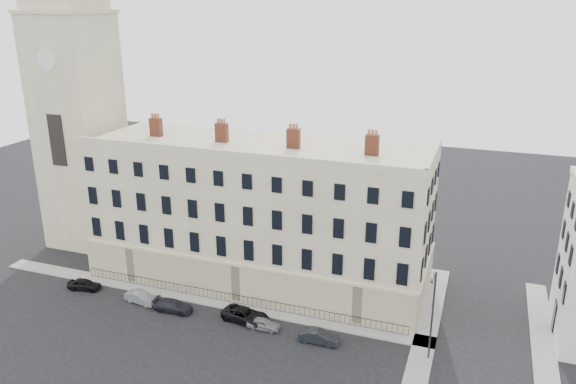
% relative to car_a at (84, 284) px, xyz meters
% --- Properties ---
extents(ground, '(160.00, 160.00, 0.00)m').
position_rel_car_a_xyz_m(ground, '(22.26, -2.69, -0.60)').
color(ground, black).
rests_on(ground, ground).
extents(terrace, '(36.22, 12.22, 17.00)m').
position_rel_car_a_xyz_m(terrace, '(16.29, 9.28, 6.90)').
color(terrace, '#BFB48E').
rests_on(terrace, ground).
extents(church_tower, '(8.00, 8.13, 44.00)m').
position_rel_car_a_xyz_m(church_tower, '(-7.74, 11.30, 18.06)').
color(church_tower, '#BFB48E').
rests_on(church_tower, ground).
extents(pavement_terrace, '(48.00, 2.00, 0.12)m').
position_rel_car_a_xyz_m(pavement_terrace, '(12.26, 2.31, -0.54)').
color(pavement_terrace, gray).
rests_on(pavement_terrace, ground).
extents(pavement_east_return, '(2.00, 24.00, 0.12)m').
position_rel_car_a_xyz_m(pavement_east_return, '(35.26, 5.31, -0.54)').
color(pavement_east_return, gray).
rests_on(pavement_east_return, ground).
extents(pavement_adjacent, '(2.00, 20.00, 0.12)m').
position_rel_car_a_xyz_m(pavement_adjacent, '(45.26, 7.31, -0.54)').
color(pavement_adjacent, gray).
rests_on(pavement_adjacent, ground).
extents(railings, '(35.00, 0.04, 0.96)m').
position_rel_car_a_xyz_m(railings, '(16.26, 2.71, -0.04)').
color(railings, black).
rests_on(railings, ground).
extents(car_a, '(3.69, 1.99, 1.19)m').
position_rel_car_a_xyz_m(car_a, '(0.00, 0.00, 0.00)').
color(car_a, black).
rests_on(car_a, ground).
extents(car_b, '(3.71, 1.72, 1.18)m').
position_rel_car_a_xyz_m(car_b, '(7.30, -0.35, -0.01)').
color(car_b, gray).
rests_on(car_b, ground).
extents(car_c, '(4.09, 1.81, 1.17)m').
position_rel_car_a_xyz_m(car_c, '(11.22, -0.66, -0.01)').
color(car_c, black).
rests_on(car_c, ground).
extents(car_d, '(4.98, 2.84, 1.31)m').
position_rel_car_a_xyz_m(car_d, '(18.70, 0.07, 0.06)').
color(car_d, black).
rests_on(car_d, ground).
extents(car_e, '(3.17, 1.35, 1.07)m').
position_rel_car_a_xyz_m(car_e, '(20.83, -0.61, -0.06)').
color(car_e, gray).
rests_on(car_e, ground).
extents(car_f, '(3.69, 1.40, 1.20)m').
position_rel_car_a_xyz_m(car_f, '(26.32, -0.95, 0.00)').
color(car_f, black).
rests_on(car_f, ground).
extents(streetlamp, '(0.39, 1.78, 8.25)m').
position_rel_car_a_xyz_m(streetlamp, '(35.86, -0.18, 3.98)').
color(streetlamp, '#2D2E33').
rests_on(streetlamp, ground).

